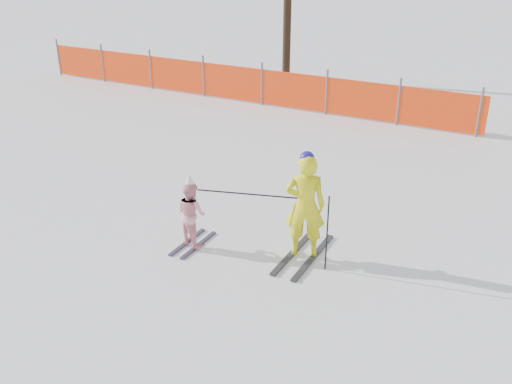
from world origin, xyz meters
TOP-DOWN VIEW (x-y plane):
  - ground at (0.00, 0.00)m, footprint 120.00×120.00m
  - adult at (0.77, 0.64)m, footprint 0.72×1.52m
  - child at (-0.97, 0.11)m, footprint 0.63×0.98m
  - ski_poles at (0.48, 0.40)m, footprint 2.09×0.47m
  - safety_fence at (-4.63, 7.86)m, footprint 14.23×0.06m

SIDE VIEW (x-z plane):
  - ground at x=0.00m, z-range 0.00..0.00m
  - safety_fence at x=-4.63m, z-range -0.07..1.18m
  - child at x=-0.97m, z-range -0.05..1.21m
  - ski_poles at x=0.48m, z-range 0.22..1.44m
  - adult at x=0.77m, z-range 0.00..1.76m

